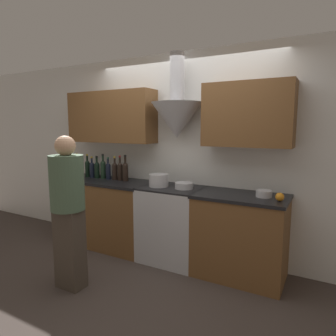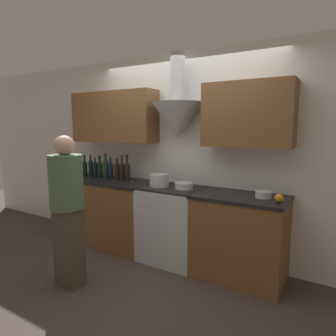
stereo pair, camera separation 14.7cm
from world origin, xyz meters
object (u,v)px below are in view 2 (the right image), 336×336
at_px(wine_bottle_7, 117,170).
at_px(wine_bottle_8, 122,170).
at_px(wine_bottle_2, 91,167).
at_px(wine_bottle_4, 100,169).
at_px(mixing_bowl, 184,186).
at_px(orange_fruit, 279,198).
at_px(stock_pot, 159,180).
at_px(wine_bottle_5, 106,168).
at_px(wine_bottle_6, 111,170).
at_px(wine_bottle_9, 127,170).
at_px(stove_range, 172,223).
at_px(saucepan, 264,195).
at_px(wine_bottle_3, 95,168).
at_px(wine_bottle_1, 85,168).
at_px(wine_bottle_0, 81,166).
at_px(person_foreground_left, 67,205).

xyz_separation_m(wine_bottle_7, wine_bottle_8, (0.10, -0.01, 0.01)).
xyz_separation_m(wine_bottle_2, wine_bottle_4, (0.19, -0.01, -0.01)).
xyz_separation_m(mixing_bowl, orange_fruit, (1.10, -0.08, 0.01)).
distance_m(stock_pot, mixing_bowl, 0.34).
xyz_separation_m(wine_bottle_7, stock_pot, (0.77, -0.11, -0.06)).
xyz_separation_m(wine_bottle_5, wine_bottle_8, (0.30, -0.00, -0.00)).
height_order(wine_bottle_6, wine_bottle_9, wine_bottle_9).
distance_m(stove_range, saucepan, 1.20).
height_order(wine_bottle_3, wine_bottle_8, wine_bottle_8).
height_order(wine_bottle_2, wine_bottle_5, wine_bottle_5).
relative_size(stove_range, wine_bottle_9, 2.61).
height_order(wine_bottle_1, saucepan, wine_bottle_1).
relative_size(wine_bottle_6, wine_bottle_7, 0.95).
bearing_deg(stove_range, wine_bottle_0, 178.28).
relative_size(wine_bottle_8, stock_pot, 1.42).
bearing_deg(wine_bottle_2, wine_bottle_0, -174.22).
bearing_deg(wine_bottle_3, stock_pot, -4.25).
height_order(stove_range, wine_bottle_7, wine_bottle_7).
distance_m(stove_range, mixing_bowl, 0.53).
relative_size(wine_bottle_5, stock_pot, 1.44).
distance_m(wine_bottle_9, mixing_bowl, 0.92).
bearing_deg(wine_bottle_8, wine_bottle_6, -174.94).
bearing_deg(wine_bottle_7, wine_bottle_4, -177.15).
relative_size(wine_bottle_1, wine_bottle_8, 0.93).
xyz_separation_m(wine_bottle_5, wine_bottle_7, (0.21, 0.00, -0.01)).
distance_m(stove_range, wine_bottle_4, 1.39).
bearing_deg(mixing_bowl, stove_range, 177.77).
xyz_separation_m(wine_bottle_1, wine_bottle_8, (0.70, 0.02, 0.01)).
bearing_deg(orange_fruit, wine_bottle_6, 176.56).
distance_m(wine_bottle_4, wine_bottle_7, 0.31).
distance_m(wine_bottle_9, person_foreground_left, 1.17).
relative_size(stock_pot, orange_fruit, 2.83).
height_order(wine_bottle_5, wine_bottle_7, wine_bottle_5).
relative_size(wine_bottle_0, person_foreground_left, 0.22).
distance_m(wine_bottle_0, wine_bottle_6, 0.59).
bearing_deg(wine_bottle_3, wine_bottle_8, 1.69).
bearing_deg(mixing_bowl, wine_bottle_2, 177.36).
bearing_deg(wine_bottle_1, person_foreground_left, -50.51).
xyz_separation_m(wine_bottle_9, person_foreground_left, (0.13, -1.14, -0.20)).
bearing_deg(stock_pot, wine_bottle_0, 176.66).
bearing_deg(wine_bottle_0, mixing_bowl, -1.76).
relative_size(wine_bottle_2, orange_fruit, 3.91).
bearing_deg(person_foreground_left, mixing_bowl, 53.83).
xyz_separation_m(stove_range, person_foreground_left, (-0.62, -1.08, 0.40)).
distance_m(wine_bottle_6, wine_bottle_8, 0.20).
distance_m(wine_bottle_2, saucepan, 2.54).
bearing_deg(orange_fruit, wine_bottle_8, 175.78).
bearing_deg(wine_bottle_1, wine_bottle_5, 3.75).
distance_m(wine_bottle_3, stock_pot, 1.18).
height_order(wine_bottle_4, wine_bottle_5, wine_bottle_5).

